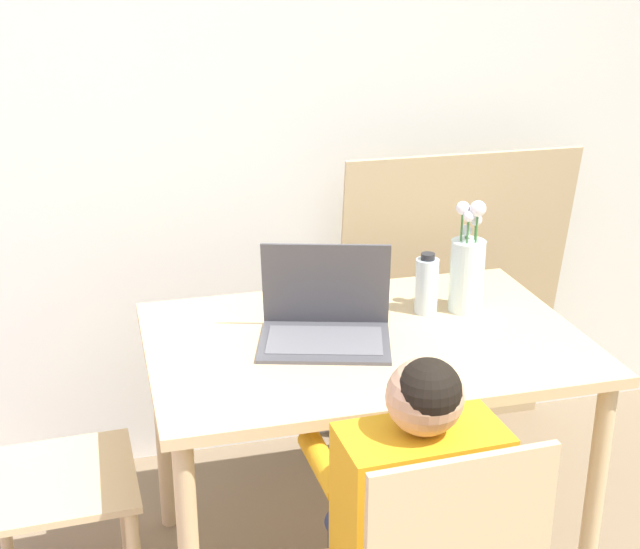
{
  "coord_description": "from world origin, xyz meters",
  "views": [
    {
      "loc": [
        -0.41,
        -0.65,
        1.77
      ],
      "look_at": [
        0.15,
        1.48,
        0.93
      ],
      "focal_mm": 50.0,
      "sensor_mm": 36.0,
      "label": 1
    }
  ],
  "objects": [
    {
      "name": "wall_back",
      "position": [
        0.0,
        2.23,
        1.25
      ],
      "size": [
        6.4,
        0.05,
        2.5
      ],
      "color": "silver",
      "rests_on": "ground_plane"
    },
    {
      "name": "dining_table",
      "position": [
        0.26,
        1.44,
        0.66
      ],
      "size": [
        1.17,
        0.79,
        0.75
      ],
      "color": "#D6B784",
      "rests_on": "ground_plane"
    },
    {
      "name": "chair_spare",
      "position": [
        -0.64,
        1.47,
        0.45
      ],
      "size": [
        0.41,
        0.41,
        0.89
      ],
      "rotation": [
        0.0,
        0.0,
        1.61
      ],
      "color": "#D6B784",
      "rests_on": "ground_plane"
    },
    {
      "name": "person_seated",
      "position": [
        0.19,
        0.86,
        0.61
      ],
      "size": [
        0.36,
        0.43,
        1.0
      ],
      "rotation": [
        0.0,
        0.0,
        3.18
      ],
      "color": "orange",
      "rests_on": "ground_plane"
    },
    {
      "name": "laptop",
      "position": [
        0.16,
        1.47,
        0.81
      ],
      "size": [
        0.41,
        0.34,
        0.26
      ],
      "rotation": [
        0.0,
        0.0,
        -0.29
      ],
      "color": "#4C4C51",
      "rests_on": "dining_table"
    },
    {
      "name": "flower_vase",
      "position": [
        0.6,
        1.55,
        0.88
      ],
      "size": [
        0.1,
        0.1,
        0.33
      ],
      "color": "silver",
      "rests_on": "dining_table"
    },
    {
      "name": "water_bottle",
      "position": [
        0.48,
        1.56,
        0.84
      ],
      "size": [
        0.07,
        0.07,
        0.18
      ],
      "color": "silver",
      "rests_on": "dining_table"
    },
    {
      "name": "cardboard_panel",
      "position": [
        0.79,
        2.09,
        0.55
      ],
      "size": [
        0.84,
        0.17,
        1.1
      ],
      "color": "tan",
      "rests_on": "ground_plane"
    }
  ]
}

